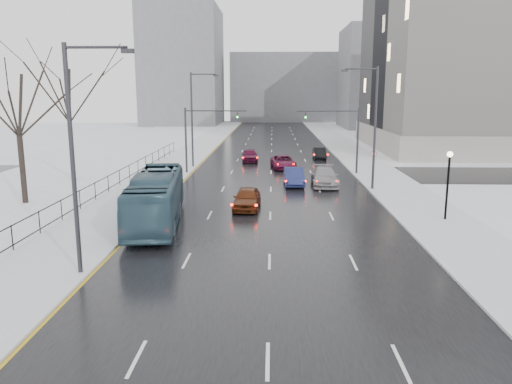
# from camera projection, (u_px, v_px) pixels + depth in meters

# --- Properties ---
(road) EXTENTS (16.00, 150.00, 0.04)m
(road) POSITION_uv_depth(u_px,v_px,m) (271.00, 158.00, 61.13)
(road) COLOR black
(road) RESTS_ON ground
(cross_road) EXTENTS (130.00, 10.00, 0.04)m
(cross_road) POSITION_uv_depth(u_px,v_px,m) (271.00, 174.00, 49.37)
(cross_road) COLOR black
(cross_road) RESTS_ON ground
(sidewalk_left) EXTENTS (5.00, 150.00, 0.16)m
(sidewalk_left) POSITION_uv_depth(u_px,v_px,m) (186.00, 157.00, 61.45)
(sidewalk_left) COLOR silver
(sidewalk_left) RESTS_ON ground
(sidewalk_right) EXTENTS (5.00, 150.00, 0.16)m
(sidewalk_right) POSITION_uv_depth(u_px,v_px,m) (357.00, 158.00, 60.78)
(sidewalk_right) COLOR silver
(sidewalk_right) RESTS_ON ground
(park_strip) EXTENTS (14.00, 150.00, 0.12)m
(park_strip) POSITION_uv_depth(u_px,v_px,m) (110.00, 157.00, 61.76)
(park_strip) COLOR white
(park_strip) RESTS_ON ground
(tree_park_d) EXTENTS (8.75, 8.75, 12.50)m
(tree_park_d) POSITION_uv_depth(u_px,v_px,m) (26.00, 204.00, 36.23)
(tree_park_d) COLOR black
(tree_park_d) RESTS_ON ground
(tree_park_e) EXTENTS (9.45, 9.45, 13.50)m
(tree_park_e) POSITION_uv_depth(u_px,v_px,m) (74.00, 180.00, 46.04)
(tree_park_e) COLOR black
(tree_park_e) RESTS_ON ground
(iron_fence) EXTENTS (0.06, 70.00, 1.30)m
(iron_fence) POSITION_uv_depth(u_px,v_px,m) (68.00, 205.00, 31.98)
(iron_fence) COLOR black
(iron_fence) RESTS_ON sidewalk_left
(streetlight_r_mid) EXTENTS (2.95, 0.25, 10.00)m
(streetlight_r_mid) POSITION_uv_depth(u_px,v_px,m) (372.00, 122.00, 40.16)
(streetlight_r_mid) COLOR #2D2D33
(streetlight_r_mid) RESTS_ON ground
(streetlight_l_near) EXTENTS (2.95, 0.25, 10.00)m
(streetlight_l_near) POSITION_uv_depth(u_px,v_px,m) (77.00, 150.00, 21.09)
(streetlight_l_near) COLOR #2D2D33
(streetlight_l_near) RESTS_ON ground
(streetlight_l_far) EXTENTS (2.95, 0.25, 10.00)m
(streetlight_l_far) POSITION_uv_depth(u_px,v_px,m) (194.00, 115.00, 52.44)
(streetlight_l_far) COLOR #2D2D33
(streetlight_l_far) RESTS_ON ground
(lamppost_r_mid) EXTENTS (0.36, 0.36, 4.28)m
(lamppost_r_mid) POSITION_uv_depth(u_px,v_px,m) (448.00, 175.00, 30.81)
(lamppost_r_mid) COLOR black
(lamppost_r_mid) RESTS_ON sidewalk_right
(mast_signal_right) EXTENTS (6.10, 0.33, 6.50)m
(mast_signal_right) POSITION_uv_depth(u_px,v_px,m) (347.00, 133.00, 48.33)
(mast_signal_right) COLOR #2D2D33
(mast_signal_right) RESTS_ON ground
(mast_signal_left) EXTENTS (6.10, 0.33, 6.50)m
(mast_signal_left) POSITION_uv_depth(u_px,v_px,m) (197.00, 132.00, 48.79)
(mast_signal_left) COLOR #2D2D33
(mast_signal_left) RESTS_ON ground
(no_uturn_sign) EXTENTS (0.60, 0.06, 2.70)m
(no_uturn_sign) POSITION_uv_depth(u_px,v_px,m) (374.00, 157.00, 44.71)
(no_uturn_sign) COLOR #2D2D33
(no_uturn_sign) RESTS_ON sidewalk_right
(bldg_far_right) EXTENTS (24.00, 20.00, 22.00)m
(bldg_far_right) POSITION_uv_depth(u_px,v_px,m) (397.00, 78.00, 111.94)
(bldg_far_right) COLOR slate
(bldg_far_right) RESTS_ON ground
(bldg_far_left) EXTENTS (18.00, 22.00, 28.00)m
(bldg_far_left) POSITION_uv_depth(u_px,v_px,m) (183.00, 67.00, 122.75)
(bldg_far_left) COLOR slate
(bldg_far_left) RESTS_ON ground
(bldg_far_center) EXTENTS (30.00, 18.00, 18.00)m
(bldg_far_center) POSITION_uv_depth(u_px,v_px,m) (287.00, 88.00, 137.60)
(bldg_far_center) COLOR slate
(bldg_far_center) RESTS_ON ground
(bus) EXTENTS (3.99, 11.58, 3.16)m
(bus) POSITION_uv_depth(u_px,v_px,m) (156.00, 198.00, 30.51)
(bus) COLOR #335464
(bus) RESTS_ON road
(sedan_center_near) EXTENTS (1.95, 4.47, 1.50)m
(sedan_center_near) POSITION_uv_depth(u_px,v_px,m) (247.00, 198.00, 34.46)
(sedan_center_near) COLOR #54230E
(sedan_center_near) RESTS_ON road
(sedan_right_near) EXTENTS (1.76, 4.68, 1.52)m
(sedan_right_near) POSITION_uv_depth(u_px,v_px,m) (294.00, 177.00, 43.14)
(sedan_right_near) COLOR navy
(sedan_right_near) RESTS_ON road
(sedan_right_cross) EXTENTS (2.86, 5.24, 1.39)m
(sedan_right_cross) POSITION_uv_depth(u_px,v_px,m) (283.00, 162.00, 52.52)
(sedan_right_cross) COLOR maroon
(sedan_right_cross) RESTS_ON road
(sedan_right_far) EXTENTS (2.30, 5.44, 1.57)m
(sedan_right_far) POSITION_uv_depth(u_px,v_px,m) (325.00, 177.00, 42.99)
(sedan_right_far) COLOR gray
(sedan_right_far) RESTS_ON road
(sedan_center_far) EXTENTS (2.05, 4.48, 1.49)m
(sedan_center_far) POSITION_uv_depth(u_px,v_px,m) (250.00, 155.00, 57.71)
(sedan_center_far) COLOR #4B0D2A
(sedan_center_far) RESTS_ON road
(sedan_right_distant) EXTENTS (1.43, 4.06, 1.34)m
(sedan_right_distant) POSITION_uv_depth(u_px,v_px,m) (319.00, 153.00, 60.22)
(sedan_right_distant) COLOR black
(sedan_right_distant) RESTS_ON road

